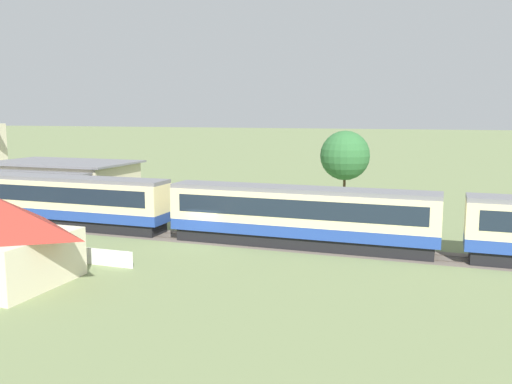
{
  "coord_description": "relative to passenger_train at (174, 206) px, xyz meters",
  "views": [
    {
      "loc": [
        16.46,
        -35.67,
        9.48
      ],
      "look_at": [
        2.07,
        5.38,
        3.13
      ],
      "focal_mm": 38.0,
      "sensor_mm": 36.0,
      "label": 1
    }
  ],
  "objects": [
    {
      "name": "passenger_train",
      "position": [
        0.0,
        0.0,
        0.0
      ],
      "size": [
        81.14,
        2.88,
        4.29
      ],
      "color": "#234293",
      "rests_on": "ground_plane"
    },
    {
      "name": "station_building",
      "position": [
        -17.73,
        9.24,
        -0.08
      ],
      "size": [
        14.63,
        9.86,
        4.53
      ],
      "color": "beige",
      "rests_on": "ground_plane"
    },
    {
      "name": "ground_plane",
      "position": [
        3.11,
        -1.09,
        -2.38
      ],
      "size": [
        600.0,
        600.0,
        0.0
      ],
      "primitive_type": "plane",
      "color": "#707F51"
    },
    {
      "name": "yard_tree_0",
      "position": [
        9.8,
        18.89,
        2.78
      ],
      "size": [
        5.11,
        5.11,
        7.72
      ],
      "color": "#4C3823",
      "rests_on": "ground_plane"
    },
    {
      "name": "railway_track",
      "position": [
        -3.86,
        0.0,
        -2.37
      ],
      "size": [
        118.41,
        3.6,
        0.04
      ],
      "color": "#665B51",
      "rests_on": "ground_plane"
    }
  ]
}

